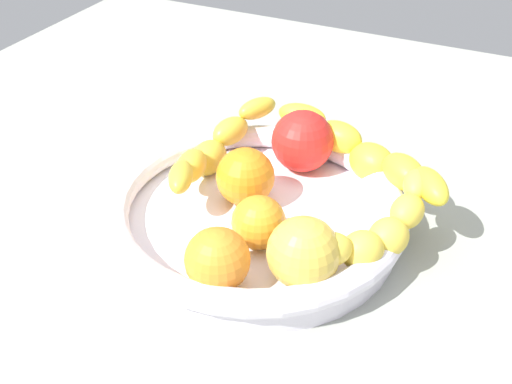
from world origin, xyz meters
TOP-DOWN VIEW (x-y plane):
  - kitchen_counter at (0.00, 0.00)cm, footprint 120.00×120.00cm
  - fruit_bowl at (0.00, 0.00)cm, footprint 31.36×31.36cm
  - banana_draped_left at (5.29, 7.82)cm, footprint 22.41×6.47cm
  - banana_draped_right at (11.12, -8.34)cm, footprint 13.05×22.69cm
  - banana_arching_top at (-1.73, -12.54)cm, footprint 17.92×11.92cm
  - orange_front at (1.90, 2.16)cm, footprint 6.24×6.24cm
  - orange_mid_left at (-10.94, -1.42)cm, footprint 5.95×5.95cm
  - orange_mid_right at (-4.06, -2.22)cm, footprint 5.33×5.33cm
  - apple_yellow at (-7.16, -8.10)cm, footprint 6.70×6.70cm
  - tomato_red at (10.70, -0.74)cm, footprint 7.10×7.10cm

SIDE VIEW (x-z plane):
  - kitchen_counter at x=0.00cm, z-range 0.00..3.00cm
  - fruit_bowl at x=0.00cm, z-range 3.07..7.80cm
  - orange_mid_right at x=-4.06cm, z-range 5.10..10.43cm
  - orange_mid_left at x=-10.94cm, z-range 5.10..11.05cm
  - orange_front at x=1.90cm, z-range 5.10..11.34cm
  - banana_draped_left at x=5.29cm, z-range 5.36..11.33cm
  - banana_arching_top at x=-1.73cm, z-range 5.80..11.07cm
  - apple_yellow at x=-7.16cm, z-range 5.10..11.79cm
  - banana_draped_right at x=11.12cm, z-range 5.41..11.72cm
  - tomato_red at x=10.70cm, z-range 5.10..12.20cm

